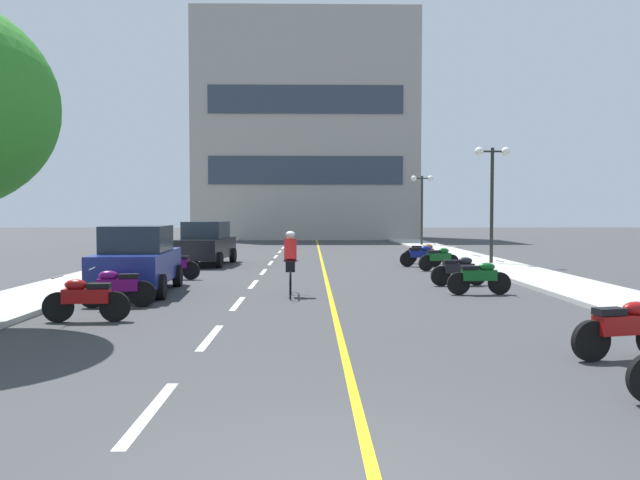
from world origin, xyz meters
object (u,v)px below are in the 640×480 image
Objects in this scene: motorcycle_3 at (117,287)px; parked_car_mid at (206,243)px; motorcycle_4 at (480,277)px; motorcycle_5 at (459,270)px; motorcycle_6 at (175,265)px; motorcycle_2 at (86,298)px; street_lamp_mid at (492,177)px; parked_car_near at (138,259)px; motorcycle_8 at (421,255)px; motorcycle_1 at (625,328)px; motorcycle_9 at (423,253)px; cyclist_rider at (290,262)px; motorcycle_7 at (439,258)px; street_lamp_far at (422,193)px.

parked_car_mid is at bearing 89.71° from motorcycle_3.
motorcycle_4 is 2.03m from motorcycle_5.
motorcycle_5 is 1.02× the size of motorcycle_6.
parked_car_mid reaches higher than motorcycle_2.
street_lamp_mid reaches higher than parked_car_near.
motorcycle_1 is at bearing -89.53° from motorcycle_8.
motorcycle_9 is (9.51, 9.46, -0.44)m from parked_car_near.
cyclist_rider reaches higher than motorcycle_3.
motorcycle_5 is at bearing -90.53° from motorcycle_8.
motorcycle_7 is (9.54, 6.38, -0.44)m from parked_car_near.
motorcycle_3 and motorcycle_4 have the same top height.
cyclist_rider reaches higher than motorcycle_1.
motorcycle_2 is (-11.92, -13.00, -3.17)m from street_lamp_mid.
parked_car_near is 2.43× the size of cyclist_rider.
motorcycle_2 and motorcycle_5 have the same top height.
motorcycle_5 is at bearing 23.96° from cyclist_rider.
street_lamp_mid reaches higher than motorcycle_4.
street_lamp_mid is 2.81× the size of motorcycle_3.
motorcycle_1 is at bearing -88.88° from motorcycle_4.
motorcycle_5 is (-2.93, -22.14, -3.02)m from street_lamp_far.
street_lamp_far reaches higher than motorcycle_9.
street_lamp_mid is 2.80× the size of motorcycle_5.
parked_car_near is 9.03m from parked_car_mid.
cyclist_rider reaches higher than motorcycle_4.
street_lamp_far is 2.71× the size of motorcycle_6.
motorcycle_3 is at bearing -155.15° from motorcycle_5.
motorcycle_2 is at bearing -87.06° from parked_car_near.
motorcycle_1 is 7.20m from motorcycle_4.
motorcycle_3 is 1.00× the size of motorcycle_5.
motorcycle_8 is at bearing 50.13° from motorcycle_3.
parked_car_mid is at bearing 111.51° from cyclist_rider.
parked_car_near is 13.42m from motorcycle_9.
parked_car_near and parked_car_mid have the same top height.
motorcycle_9 is at bearing 89.26° from motorcycle_1.
street_lamp_mid is at bearing -19.58° from motorcycle_9.
street_lamp_mid is 1.11× the size of parked_car_near.
motorcycle_5 is at bearing 9.28° from parked_car_near.
parked_car_mid is 2.56× the size of motorcycle_1.
motorcycle_8 is (0.06, 6.56, 0.00)m from motorcycle_5.
motorcycle_1 is at bearing -39.79° from parked_car_near.
cyclist_rider is at bearing 25.95° from motorcycle_3.
motorcycle_9 is at bearing 56.36° from motorcycle_2.
street_lamp_mid is at bearing 39.39° from motorcycle_7.
cyclist_rider is at bearing -117.77° from motorcycle_9.
motorcycle_2 is 7.93m from motorcycle_6.
street_lamp_mid reaches higher than motorcycle_3.
parked_car_mid is 13.51m from motorcycle_2.
parked_car_near is at bearing -138.69° from motorcycle_8.
motorcycle_4 is 8.59m from motorcycle_8.
motorcycle_5 is (8.78, -7.54, -0.44)m from parked_car_mid.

